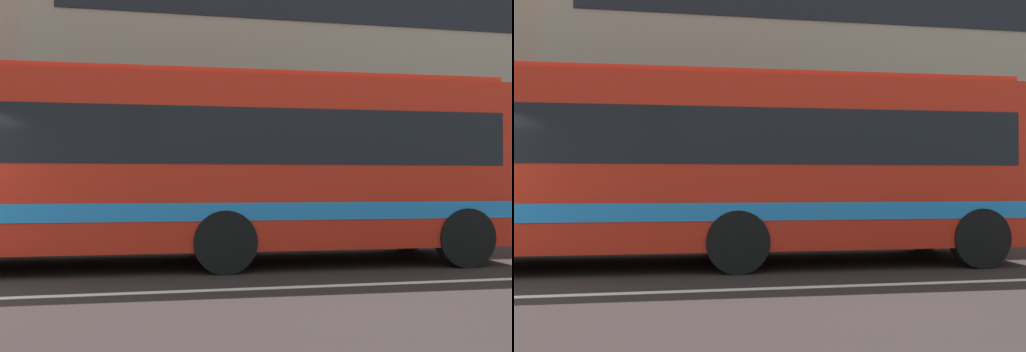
{
  "view_description": "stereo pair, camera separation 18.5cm",
  "coord_description": "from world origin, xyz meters",
  "views": [
    {
      "loc": [
        3.55,
        -7.23,
        1.44
      ],
      "look_at": [
        5.4,
        2.3,
        1.55
      ],
      "focal_mm": 38.29,
      "sensor_mm": 36.0,
      "label": 1
    },
    {
      "loc": [
        3.73,
        -7.26,
        1.44
      ],
      "look_at": [
        5.4,
        2.3,
        1.55
      ],
      "focal_mm": 38.29,
      "sensor_mm": 36.0,
      "label": 2
    }
  ],
  "objects": [
    {
      "name": "transit_bus",
      "position": [
        4.01,
        2.43,
        1.8
      ],
      "size": [
        11.67,
        2.83,
        3.27
      ],
      "color": "red",
      "rests_on": "ground_plane"
    },
    {
      "name": "apartment_block_right",
      "position": [
        11.44,
        14.67,
        6.77
      ],
      "size": [
        23.07,
        10.93,
        13.54
      ],
      "color": "tan",
      "rests_on": "ground_plane"
    }
  ]
}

